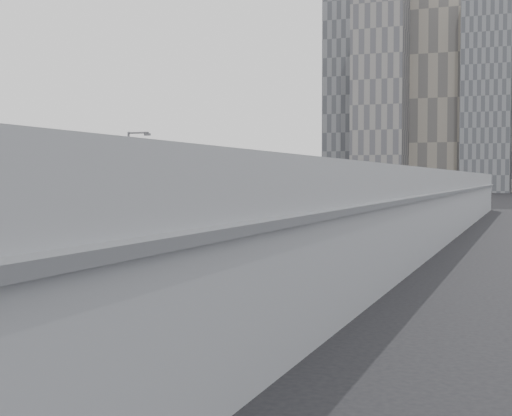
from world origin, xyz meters
The scene contains 17 objects.
sidewalk centered at (9.00, 55.00, 0.06)m, with size 10.00×170.00×0.12m, color gray.
lane_line centered at (-1.50, 55.00, 0.01)m, with size 0.12×160.00×0.02m, color gold.
depot centered at (12.99, 55.00, 3.51)m, with size 12.45×160.40×7.20m.
skyline centered at (-2.90, 324.16, 50.85)m, with size 145.00×64.00×120.00m.
bus_2 centered at (2.31, 34.99, 1.54)m, with size 3.77×12.68×3.65m.
bus_3 centered at (2.27, 47.26, 1.66)m, with size 3.38×13.53×3.92m.
bus_4 centered at (2.02, 59.99, 1.60)m, with size 3.78×13.18×3.80m.
bus_5 centered at (2.28, 77.20, 1.65)m, with size 3.70×13.52×3.90m.
bus_6 centered at (2.16, 90.88, 1.55)m, with size 3.62×12.75×3.68m.
bus_7 centered at (2.04, 102.05, 1.56)m, with size 2.82×12.66×3.69m.
tree_1 centered at (6.03, 30.16, 3.33)m, with size 1.55×1.55×4.15m.
tree_2 centered at (6.02, 53.87, 3.39)m, with size 1.57×1.57×4.22m.
tree_3 centered at (5.89, 76.04, 3.75)m, with size 1.83×1.83×4.71m.
street_lamp_near centered at (-3.77, 41.84, 5.57)m, with size 2.04×0.22×9.73m.
street_lamp_far centered at (-5.06, 91.80, 5.32)m, with size 2.04×0.22×9.25m.
shipping_container centered at (-4.70, 112.42, 1.40)m, with size 2.53×5.46×2.79m, color #11381F.
suv centered at (-3.62, 129.75, 0.74)m, with size 2.44×5.30×1.47m, color black.
Camera 1 is at (25.99, -7.52, 6.02)m, focal length 50.00 mm.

